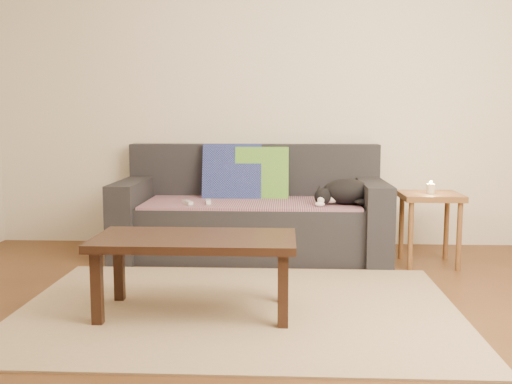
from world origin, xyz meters
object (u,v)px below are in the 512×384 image
(cat, at_px, (344,192))
(wii_remote_b, at_px, (208,202))
(sofa, at_px, (252,216))
(side_table, at_px, (430,206))
(wii_remote_a, at_px, (188,203))
(coffee_table, at_px, (195,246))

(cat, distance_m, wii_remote_b, 1.04)
(sofa, height_order, wii_remote_b, sofa)
(wii_remote_b, relative_size, side_table, 0.28)
(cat, height_order, wii_remote_a, cat)
(side_table, relative_size, coffee_table, 0.48)
(cat, xyz_separation_m, coffee_table, (-0.95, -1.30, -0.14))
(wii_remote_a, height_order, side_table, side_table)
(wii_remote_b, xyz_separation_m, coffee_table, (0.09, -1.27, -0.07))
(coffee_table, bearing_deg, wii_remote_b, 93.95)
(cat, height_order, side_table, cat)
(sofa, relative_size, side_table, 3.90)
(sofa, distance_m, wii_remote_b, 0.43)
(sofa, xyz_separation_m, wii_remote_a, (-0.47, -0.29, 0.15))
(wii_remote_b, bearing_deg, side_table, -100.24)
(cat, relative_size, coffee_table, 0.42)
(cat, bearing_deg, sofa, 176.23)
(sofa, height_order, cat, sofa)
(side_table, bearing_deg, cat, 173.14)
(cat, bearing_deg, wii_remote_a, -163.50)
(cat, xyz_separation_m, wii_remote_a, (-1.18, -0.08, -0.08))
(sofa, height_order, wii_remote_a, sofa)
(wii_remote_b, distance_m, coffee_table, 1.27)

